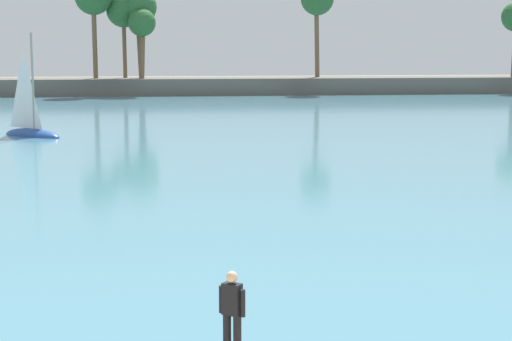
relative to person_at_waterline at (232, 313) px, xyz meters
name	(u,v)px	position (x,y,z in m)	size (l,w,h in m)	color
sea	(166,108)	(-1.03, 58.24, -0.86)	(220.00, 116.18, 0.06)	teal
palm_headland	(175,67)	(-0.04, 76.32, 2.08)	(111.95, 6.00, 12.25)	#605B54
person_at_waterline	(232,313)	(0.00, 0.00, 0.00)	(0.45, 0.37, 1.67)	black
sailboat_toward_headland	(31,126)	(-9.18, 37.16, -0.24)	(4.33, 4.01, 6.59)	#234793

